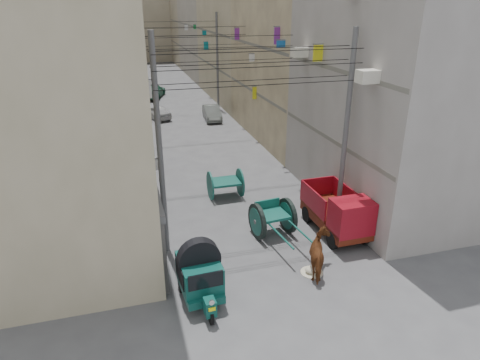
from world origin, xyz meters
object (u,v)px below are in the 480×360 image
object	(u,v)px
second_cart	(225,183)
distant_car_green	(153,91)
distant_car_white	(157,112)
feed_sack	(312,270)
distant_car_grey	(212,113)
mini_truck	(340,216)
tonga_cart	(273,218)
horse	(321,255)
auto_rickshaw	(200,273)

from	to	relation	value
second_cart	distant_car_green	size ratio (longest dim) A/B	0.36
distant_car_white	second_cart	bearing A→B (deg)	76.44
feed_sack	distant_car_grey	size ratio (longest dim) A/B	0.14
mini_truck	second_cart	distance (m)	6.03
feed_sack	distant_car_white	xyz separation A→B (m)	(-3.00, 23.00, 0.41)
mini_truck	tonga_cart	bearing A→B (deg)	159.80
distant_car_white	distant_car_grey	xyz separation A→B (m)	(4.16, -1.51, 0.03)
horse	distant_car_grey	distance (m)	21.61
auto_rickshaw	feed_sack	xyz separation A→B (m)	(4.04, 0.33, -0.85)
auto_rickshaw	distant_car_grey	size ratio (longest dim) A/B	0.70
horse	distant_car_grey	bearing A→B (deg)	-73.05
tonga_cart	feed_sack	distance (m)	3.00
distant_car_white	distant_car_grey	world-z (taller)	distant_car_grey
distant_car_grey	auto_rickshaw	bearing A→B (deg)	-99.15
tonga_cart	horse	size ratio (longest dim) A/B	1.92
auto_rickshaw	tonga_cart	bearing A→B (deg)	38.60
tonga_cart	distant_car_green	size ratio (longest dim) A/B	0.76
feed_sack	distant_car_white	distance (m)	23.20
mini_truck	distant_car_white	world-z (taller)	mini_truck
feed_sack	horse	size ratio (longest dim) A/B	0.28
horse	distant_car_grey	world-z (taller)	horse
auto_rickshaw	mini_truck	xyz separation A→B (m)	(6.13, 2.34, -0.04)
tonga_cart	mini_truck	bearing A→B (deg)	-25.83
auto_rickshaw	tonga_cart	size ratio (longest dim) A/B	0.71
mini_truck	auto_rickshaw	bearing A→B (deg)	-159.93
auto_rickshaw	distant_car_grey	xyz separation A→B (m)	(5.20, 21.83, -0.41)
distant_car_white	distant_car_grey	size ratio (longest dim) A/B	0.91
feed_sack	distant_car_green	xyz separation A→B (m)	(-2.58, 31.43, 0.52)
second_cart	distant_car_green	world-z (taller)	second_cart
mini_truck	feed_sack	xyz separation A→B (m)	(-2.10, -2.01, -0.81)
second_cart	distant_car_grey	xyz separation A→B (m)	(2.56, 14.57, -0.17)
auto_rickshaw	distant_car_grey	distance (m)	22.44
tonga_cart	horse	distance (m)	3.08
auto_rickshaw	feed_sack	bearing A→B (deg)	1.42
auto_rickshaw	mini_truck	bearing A→B (deg)	17.62
auto_rickshaw	distant_car_green	xyz separation A→B (m)	(1.46, 31.76, -0.33)
distant_car_grey	second_cart	bearing A→B (deg)	-95.69
second_cart	distant_car_white	xyz separation A→B (m)	(-1.61, 16.07, -0.21)
horse	mini_truck	bearing A→B (deg)	-111.74
auto_rickshaw	distant_car_green	bearing A→B (deg)	84.06
auto_rickshaw	tonga_cart	world-z (taller)	auto_rickshaw
feed_sack	distant_car_green	world-z (taller)	distant_car_green
tonga_cart	mini_truck	distance (m)	2.69
distant_car_grey	distant_car_green	size ratio (longest dim) A/B	0.78
horse	distant_car_white	distance (m)	23.33
horse	distant_car_white	world-z (taller)	horse
mini_truck	horse	distance (m)	2.81
feed_sack	tonga_cart	bearing A→B (deg)	98.53
tonga_cart	mini_truck	world-z (taller)	mini_truck
distant_car_white	tonga_cart	bearing A→B (deg)	78.01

